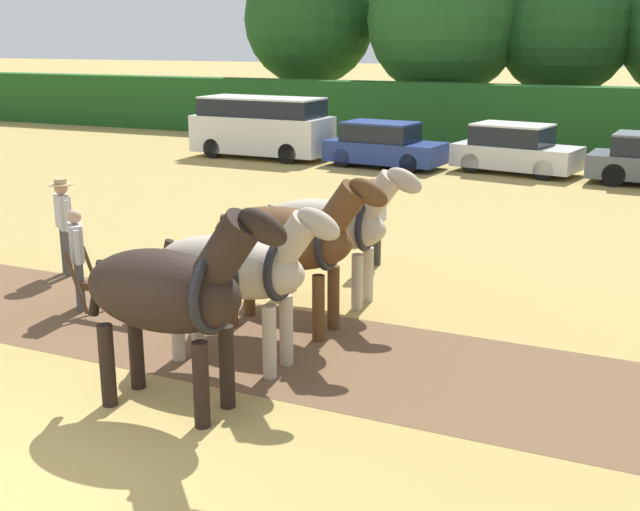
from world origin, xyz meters
name	(u,v)px	position (x,y,z in m)	size (l,w,h in m)	color
ground_plane	(25,486)	(0.00, 0.00, 0.00)	(240.00, 240.00, 0.00)	#A88E4C
plowed_furrow_strip	(6,299)	(-4.49, 4.27, 0.00)	(31.92, 3.05, 0.01)	brown
hedgerow	(528,117)	(0.00, 26.76, 1.20)	(67.01, 1.28, 2.41)	#1E511E
tree_far_left	(310,20)	(-11.32, 31.10, 4.98)	(6.25, 6.25, 8.11)	#423323
tree_left	(445,19)	(-4.56, 30.67, 4.95)	(6.88, 6.88, 8.40)	#423323
tree_center_left	(565,29)	(0.46, 31.66, 4.51)	(5.76, 5.76, 7.39)	brown
draft_horse_lead_left	(172,291)	(0.40, 2.03, 1.44)	(2.74, 1.01, 2.57)	black
draft_horse_lead_right	(237,269)	(0.41, 3.49, 1.31)	(2.77, 0.87, 2.29)	#B2A38E
draft_horse_trail_left	(289,239)	(0.42, 4.95, 1.38)	(2.87, 0.98, 2.43)	#513319
draft_horse_trail_right	(330,225)	(0.45, 6.40, 1.28)	(2.87, 0.88, 2.36)	#B2A38E
plow	(121,300)	(-2.09, 4.24, 0.31)	(1.50, 0.46, 1.13)	#4C331E
farmer_at_plow	(77,252)	(-3.00, 4.39, 0.93)	(0.48, 0.50, 1.62)	#4C4C4C
farmer_beside_team	(374,215)	(0.39, 8.62, 0.99)	(0.33, 0.66, 1.70)	#38332D
farmer_onlooker_right	(63,218)	(-4.53, 5.83, 1.04)	(0.57, 0.46, 1.76)	#4C4C4C
parked_van	(262,127)	(-8.21, 20.27, 1.10)	(5.00, 2.17, 2.14)	silver
parked_car_left	(384,146)	(-3.50, 20.01, 0.71)	(4.06, 2.12, 1.48)	navy
parked_car_center_left	(515,150)	(0.72, 20.56, 0.74)	(4.10, 2.46, 1.55)	silver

